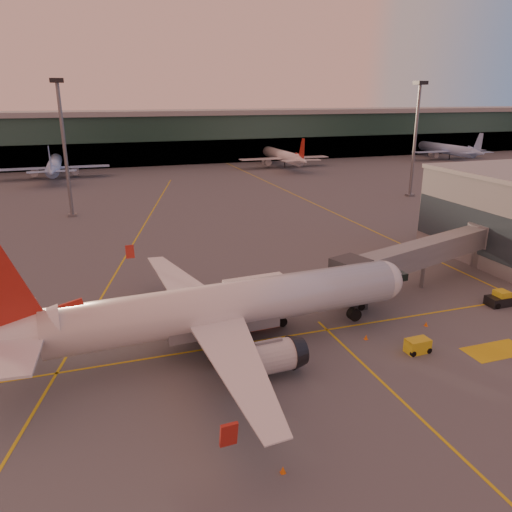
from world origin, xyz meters
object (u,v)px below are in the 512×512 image
object	(u,v)px
catering_truck	(257,300)
gpu_cart	(418,346)
pushback_tug	(501,299)
main_airplane	(219,309)

from	to	relation	value
catering_truck	gpu_cart	world-z (taller)	catering_truck
gpu_cart	pushback_tug	xyz separation A→B (m)	(15.65, 6.18, 0.05)
catering_truck	pushback_tug	distance (m)	28.22
catering_truck	pushback_tug	xyz separation A→B (m)	(27.84, -4.07, -2.13)
main_airplane	pushback_tug	size ratio (longest dim) A/B	12.29
pushback_tug	catering_truck	bearing A→B (deg)	172.62
catering_truck	pushback_tug	world-z (taller)	catering_truck
pushback_tug	main_airplane	bearing A→B (deg)	-179.94
gpu_cart	main_airplane	bearing A→B (deg)	156.86
main_airplane	catering_truck	distance (m)	6.25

